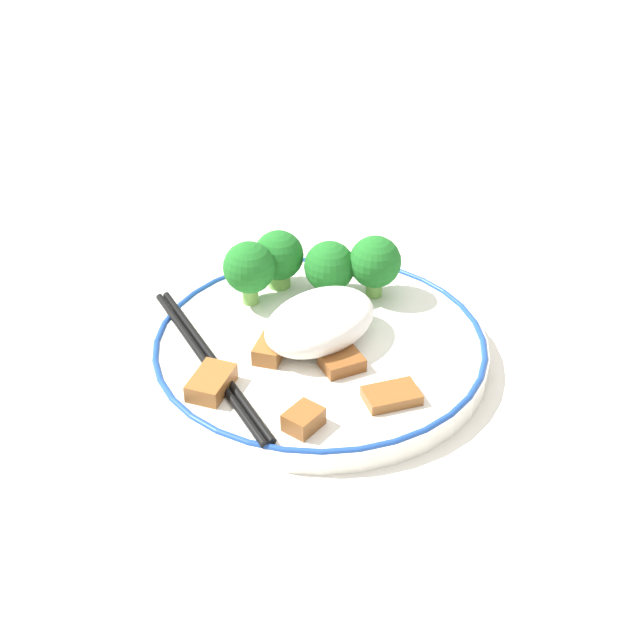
{
  "coord_description": "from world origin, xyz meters",
  "views": [
    {
      "loc": [
        0.4,
        0.4,
        0.42
      ],
      "look_at": [
        0.0,
        0.0,
        0.04
      ],
      "focal_mm": 50.0,
      "sensor_mm": 36.0,
      "label": 1
    }
  ],
  "objects_px": {
    "broccoli_mid_left": "(251,267)",
    "plate": "(320,348)",
    "broccoli_back_left": "(375,263)",
    "broccoli_back_center": "(330,267)",
    "broccoli_back_right": "(279,257)",
    "chopsticks": "(210,361)"
  },
  "relations": [
    {
      "from": "broccoli_mid_left",
      "to": "plate",
      "type": "bearing_deg",
      "value": 88.38
    },
    {
      "from": "plate",
      "to": "broccoli_mid_left",
      "type": "relative_size",
      "value": 4.77
    },
    {
      "from": "broccoli_back_left",
      "to": "broccoli_back_center",
      "type": "relative_size",
      "value": 1.12
    },
    {
      "from": "broccoli_back_center",
      "to": "broccoli_back_right",
      "type": "xyz_separation_m",
      "value": [
        0.02,
        -0.04,
        0.0
      ]
    },
    {
      "from": "broccoli_mid_left",
      "to": "broccoli_back_left",
      "type": "bearing_deg",
      "value": 139.88
    },
    {
      "from": "plate",
      "to": "broccoli_mid_left",
      "type": "xyz_separation_m",
      "value": [
        -0.0,
        -0.08,
        0.04
      ]
    },
    {
      "from": "broccoli_back_center",
      "to": "chopsticks",
      "type": "distance_m",
      "value": 0.14
    },
    {
      "from": "broccoli_back_center",
      "to": "broccoli_mid_left",
      "type": "xyz_separation_m",
      "value": [
        0.05,
        -0.04,
        0.01
      ]
    },
    {
      "from": "plate",
      "to": "broccoli_mid_left",
      "type": "distance_m",
      "value": 0.09
    },
    {
      "from": "chopsticks",
      "to": "broccoli_back_left",
      "type": "bearing_deg",
      "value": 171.75
    },
    {
      "from": "chopsticks",
      "to": "broccoli_back_right",
      "type": "bearing_deg",
      "value": -158.66
    },
    {
      "from": "broccoli_mid_left",
      "to": "chopsticks",
      "type": "xyz_separation_m",
      "value": [
        0.08,
        0.04,
        -0.03
      ]
    },
    {
      "from": "broccoli_back_left",
      "to": "broccoli_back_center",
      "type": "xyz_separation_m",
      "value": [
        0.02,
        -0.03,
        -0.01
      ]
    },
    {
      "from": "plate",
      "to": "chopsticks",
      "type": "xyz_separation_m",
      "value": [
        0.08,
        -0.04,
        0.01
      ]
    },
    {
      "from": "broccoli_back_center",
      "to": "broccoli_back_right",
      "type": "bearing_deg",
      "value": -62.78
    },
    {
      "from": "broccoli_back_left",
      "to": "broccoli_back_right",
      "type": "relative_size",
      "value": 1.06
    },
    {
      "from": "broccoli_back_right",
      "to": "broccoli_mid_left",
      "type": "xyz_separation_m",
      "value": [
        0.03,
        0.0,
        0.0
      ]
    },
    {
      "from": "broccoli_back_right",
      "to": "chopsticks",
      "type": "xyz_separation_m",
      "value": [
        0.11,
        0.04,
        -0.03
      ]
    },
    {
      "from": "broccoli_mid_left",
      "to": "broccoli_back_right",
      "type": "bearing_deg",
      "value": -176.27
    },
    {
      "from": "plate",
      "to": "broccoli_back_right",
      "type": "bearing_deg",
      "value": -112.76
    },
    {
      "from": "chopsticks",
      "to": "broccoli_mid_left",
      "type": "bearing_deg",
      "value": -152.52
    },
    {
      "from": "plate",
      "to": "broccoli_back_left",
      "type": "relative_size",
      "value": 4.85
    }
  ]
}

